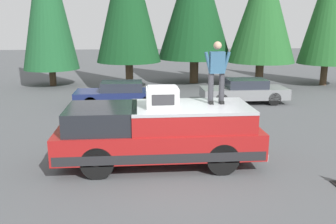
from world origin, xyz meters
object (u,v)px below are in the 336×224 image
object	(u,v)px
pickup_truck	(159,133)
parked_car_navy	(120,94)
person_on_truck_bed	(217,71)
parked_car_grey	(244,91)
compressor_unit	(162,97)

from	to	relation	value
pickup_truck	parked_car_navy	size ratio (longest dim) A/B	1.35
person_on_truck_bed	parked_car_navy	distance (m)	8.00
parked_car_navy	parked_car_grey	bearing A→B (deg)	-87.17
compressor_unit	person_on_truck_bed	bearing A→B (deg)	-76.88
person_on_truck_bed	parked_car_navy	size ratio (longest dim) A/B	0.41
pickup_truck	parked_car_navy	bearing A→B (deg)	10.49
parked_car_navy	person_on_truck_bed	bearing A→B (deg)	-157.57
person_on_truck_bed	parked_car_grey	xyz separation A→B (m)	(7.46, -3.02, -1.97)
person_on_truck_bed	parked_car_navy	bearing A→B (deg)	22.43
pickup_truck	parked_car_grey	size ratio (longest dim) A/B	1.35
parked_car_grey	compressor_unit	bearing A→B (deg)	149.87
pickup_truck	parked_car_grey	world-z (taller)	pickup_truck
compressor_unit	parked_car_navy	world-z (taller)	compressor_unit
parked_car_grey	parked_car_navy	xyz separation A→B (m)	(-0.30, 5.98, 0.00)
pickup_truck	compressor_unit	bearing A→B (deg)	-153.49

